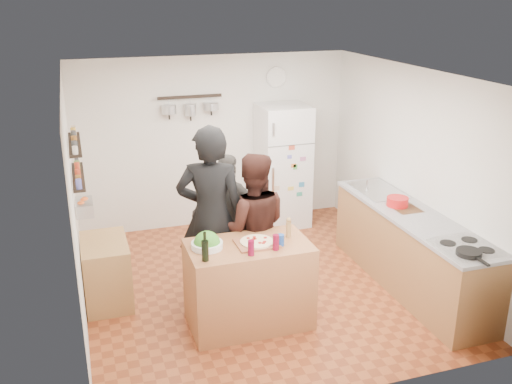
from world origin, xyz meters
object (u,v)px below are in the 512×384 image
object	(u,v)px
counter_run	(410,251)
prep_island	(249,284)
skillet	(469,253)
side_table	(106,272)
salt_canister	(281,240)
person_back	(229,219)
wine_bottle	(205,251)
person_left	(211,217)
wall_clock	(276,77)
salad_bowl	(207,245)
person_center	(252,228)
red_bowl	(397,202)
pepper_mill	(288,229)
fridge	(283,166)

from	to	relation	value
counter_run	prep_island	bearing A→B (deg)	-174.42
skillet	side_table	bearing A→B (deg)	151.21
salt_canister	person_back	size ratio (longest dim) A/B	0.07
wine_bottle	salt_canister	world-z (taller)	wine_bottle
skillet	person_left	bearing A→B (deg)	146.38
person_left	side_table	xyz separation A→B (m)	(-1.13, 0.37, -0.66)
wall_clock	wine_bottle	bearing A→B (deg)	-120.59
salad_bowl	wall_clock	bearing A→B (deg)	58.20
side_table	wine_bottle	bearing A→B (deg)	-52.29
prep_island	salt_canister	world-z (taller)	salt_canister
person_center	person_back	distance (m)	0.50
salad_bowl	red_bowl	xyz separation A→B (m)	(2.42, 0.43, 0.03)
skillet	wall_clock	size ratio (longest dim) A/B	0.82
wine_bottle	wall_clock	world-z (taller)	wall_clock
salt_canister	wall_clock	xyz separation A→B (m)	(1.00, 2.95, 1.18)
salad_bowl	side_table	world-z (taller)	salad_bowl
wine_bottle	pepper_mill	size ratio (longest dim) A/B	1.19
wine_bottle	salt_canister	bearing A→B (deg)	7.13
person_back	skillet	distance (m)	2.69
salad_bowl	salt_canister	size ratio (longest dim) A/B	2.69
person_back	red_bowl	distance (m)	2.02
pepper_mill	counter_run	size ratio (longest dim) A/B	0.07
pepper_mill	skillet	distance (m)	1.78
prep_island	pepper_mill	xyz separation A→B (m)	(0.45, 0.05, 0.54)
person_back	skillet	xyz separation A→B (m)	(1.89, -1.91, 0.15)
salt_canister	person_left	distance (m)	0.88
person_center	side_table	world-z (taller)	person_center
prep_island	person_center	size ratio (longest dim) A/B	0.73
person_center	side_table	distance (m)	1.71
person_left	red_bowl	size ratio (longest dim) A/B	8.01
person_left	counter_run	bearing A→B (deg)	-168.90
prep_island	fridge	world-z (taller)	fridge
side_table	wall_clock	bearing A→B (deg)	35.29
red_bowl	fridge	bearing A→B (deg)	109.13
prep_island	wall_clock	bearing A→B (deg)	65.27
salt_canister	skillet	world-z (taller)	salt_canister
pepper_mill	fridge	world-z (taller)	fridge
person_back	wall_clock	distance (m)	2.60
salad_bowl	side_table	bearing A→B (deg)	137.79
person_back	side_table	xyz separation A→B (m)	(-1.45, -0.07, -0.43)
person_center	side_table	xyz separation A→B (m)	(-1.59, 0.41, -0.49)
salt_canister	person_back	xyz separation A→B (m)	(-0.24, 1.12, -0.18)
person_center	red_bowl	bearing A→B (deg)	-167.46
counter_run	side_table	bearing A→B (deg)	168.09
wine_bottle	counter_run	world-z (taller)	wine_bottle
wine_bottle	pepper_mill	world-z (taller)	wine_bottle
red_bowl	fridge	size ratio (longest dim) A/B	0.14
side_table	person_center	bearing A→B (deg)	-14.39
fridge	person_back	bearing A→B (deg)	-129.52
prep_island	salad_bowl	bearing A→B (deg)	173.21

